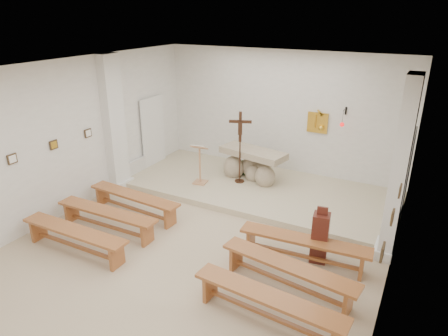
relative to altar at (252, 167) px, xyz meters
The scene contains 29 objects.
ground 3.92m from the altar, 84.87° to the right, with size 7.00×10.00×0.00m, color #C5B08E.
wall_left 5.14m from the altar, 129.05° to the right, with size 0.02×10.00×3.50m, color white.
wall_right 5.59m from the altar, 45.26° to the right, with size 0.02×10.00×3.50m, color white.
wall_back 1.71m from the altar, 72.69° to the left, with size 7.00×0.02×3.50m, color white.
ceiling 4.90m from the altar, 84.87° to the right, with size 7.00×10.00×0.02m, color silver.
sanctuary_platform 0.67m from the altar, 47.04° to the right, with size 6.98×3.00×0.15m, color #C4B496.
pilaster_left 3.77m from the altar, 148.20° to the right, with size 0.26×0.55×3.50m, color white.
pilaster_right 4.35m from the altar, 26.75° to the right, with size 0.26×0.55×3.50m, color white.
gold_wall_relief 2.11m from the altar, 37.85° to the left, with size 0.55×0.04×0.55m, color gold.
sanctuary_lamp 2.61m from the altar, 21.68° to the left, with size 0.11×0.36×0.44m.
station_frame_left_front 5.75m from the altar, 123.74° to the right, with size 0.03×0.20×0.20m, color #3E2E1B.
station_frame_left_mid 4.97m from the altar, 130.36° to the right, with size 0.03×0.20×0.20m, color #3E2E1B.
station_frame_left_rear 4.29m from the altar, 139.42° to the right, with size 0.03×0.20×0.20m, color #3E2E1B.
station_frame_right_front 6.16m from the altar, 50.75° to the right, with size 0.03×0.20×0.20m, color #3E2E1B.
station_frame_right_mid 5.44m from the altar, 43.90° to the right, with size 0.03×0.20×0.20m, color #3E2E1B.
station_frame_right_rear 4.82m from the altar, 35.00° to the right, with size 0.03×0.20×0.20m, color #3E2E1B.
radiator_left 3.31m from the altar, 159.15° to the right, with size 0.10×0.85×0.52m, color silver.
radiator_right 3.96m from the altar, 17.26° to the right, with size 0.10×0.85×0.52m, color silver.
altar is the anchor object (origin of this frame).
lectern 1.44m from the altar, 140.04° to the right, with size 0.44×0.39×1.11m.
crucifix_stand 0.85m from the altar, 121.20° to the right, with size 0.56×0.26×1.92m.
potted_plant 0.38m from the altar, 136.28° to the left, with size 0.47×0.40×0.52m, color #355E25.
donation_pedestal 3.74m from the altar, 45.86° to the right, with size 0.35×0.35×1.13m.
bench_left_front 3.34m from the altar, 120.17° to the right, with size 2.46×0.54×0.52m.
bench_right_front 3.74m from the altar, 50.57° to the right, with size 2.46×0.57×0.52m.
bench_left_second 4.13m from the altar, 113.96° to the right, with size 2.45×0.43×0.52m.
bench_right_second 4.46m from the altar, 57.84° to the right, with size 2.47×0.71×0.52m.
bench_left_third 4.96m from the altar, 109.79° to the right, with size 2.44×0.41×0.52m.
bench_right_third 5.23m from the altar, 63.02° to the right, with size 2.46×0.57×0.52m.
Camera 1 is at (3.71, -5.35, 4.47)m, focal length 32.00 mm.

